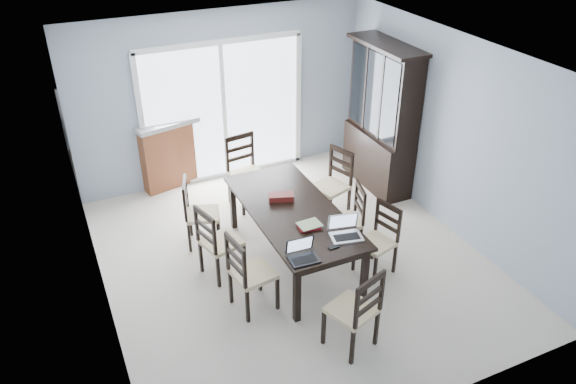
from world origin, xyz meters
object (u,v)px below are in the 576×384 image
object	(u,v)px
laptop_dark	(304,256)
chair_left_far	(195,206)
dining_table	(293,215)
china_hutch	(381,119)
chair_left_near	(245,266)
chair_right_mid	(352,212)
laptop_silver	(347,233)
cell_phone	(334,247)
game_box	(281,197)
hot_tub	(178,129)
chair_left_mid	(214,236)
chair_right_far	(335,176)
chair_end_far	(244,163)
chair_end_near	(360,304)
chair_right_near	(381,232)

from	to	relation	value
laptop_dark	chair_left_far	bearing A→B (deg)	113.53
dining_table	china_hutch	world-z (taller)	china_hutch
chair_left_near	chair_right_mid	bearing A→B (deg)	99.36
laptop_silver	cell_phone	size ratio (longest dim) A/B	3.24
chair_left_far	laptop_silver	size ratio (longest dim) A/B	2.77
laptop_dark	chair_right_mid	bearing A→B (deg)	42.02
chair_left_near	chair_left_far	world-z (taller)	chair_left_near
game_box	hot_tub	size ratio (longest dim) A/B	0.13
chair_left_mid	chair_right_far	bearing A→B (deg)	93.07
chair_right_mid	chair_end_far	bearing A→B (deg)	41.29
chair_right_mid	chair_end_near	size ratio (longest dim) A/B	0.92
chair_right_mid	chair_right_far	distance (m)	0.85
china_hutch	chair_left_far	distance (m)	3.07
chair_right_mid	game_box	xyz separation A→B (m)	(-0.82, 0.33, 0.24)
hot_tub	chair_right_mid	bearing A→B (deg)	-69.21
chair_right_near	chair_right_mid	bearing A→B (deg)	-3.83
dining_table	game_box	bearing A→B (deg)	98.31
game_box	laptop_silver	bearing A→B (deg)	-72.70
game_box	chair_right_far	bearing A→B (deg)	25.12
chair_right_far	laptop_silver	distance (m)	1.69
dining_table	chair_end_near	distance (m)	1.64
chair_right_near	chair_end_near	world-z (taller)	chair_end_near
china_hutch	cell_phone	world-z (taller)	china_hutch
chair_right_near	chair_right_far	xyz separation A→B (m)	(0.11, 1.34, 0.06)
dining_table	chair_right_mid	world-z (taller)	chair_right_mid
chair_right_far	chair_left_near	bearing A→B (deg)	107.78
chair_left_far	laptop_dark	bearing A→B (deg)	38.73
chair_left_mid	chair_end_near	world-z (taller)	chair_end_near
chair_left_far	game_box	size ratio (longest dim) A/B	3.53
chair_right_far	hot_tub	xyz separation A→B (m)	(-1.52, 2.62, -0.07)
chair_right_mid	laptop_silver	xyz separation A→B (m)	(-0.49, -0.71, 0.26)
chair_left_mid	game_box	xyz separation A→B (m)	(0.93, 0.17, 0.20)
chair_right_far	hot_tub	world-z (taller)	chair_right_far
dining_table	chair_right_far	world-z (taller)	chair_right_far
chair_left_far	laptop_silver	xyz separation A→B (m)	(1.27, -1.63, 0.24)
chair_end_far	hot_tub	xyz separation A→B (m)	(-0.49, 1.80, -0.11)
chair_end_far	chair_left_near	bearing A→B (deg)	61.08
chair_left_far	chair_right_far	size ratio (longest dim) A/B	0.95
laptop_dark	game_box	size ratio (longest dim) A/B	1.05
chair_left_near	laptop_dark	xyz separation A→B (m)	(0.53, -0.35, 0.21)
dining_table	chair_end_far	world-z (taller)	chair_end_far
chair_end_near	cell_phone	xyz separation A→B (m)	(0.11, 0.75, 0.16)
laptop_silver	hot_tub	world-z (taller)	hot_tub
china_hutch	laptop_silver	distance (m)	2.69
chair_end_near	laptop_dark	world-z (taller)	chair_end_near
dining_table	chair_right_mid	bearing A→B (deg)	-5.37
chair_right_mid	chair_right_far	size ratio (longest dim) A/B	0.92
chair_right_near	laptop_dark	bearing A→B (deg)	91.19
laptop_dark	china_hutch	bearing A→B (deg)	46.56
cell_phone	laptop_silver	bearing A→B (deg)	24.92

